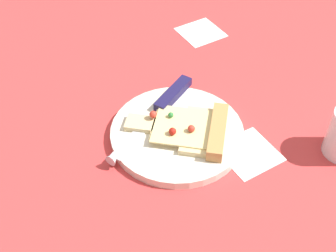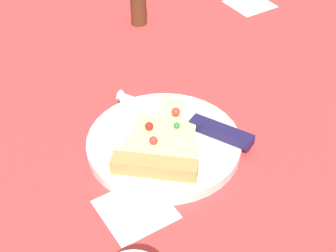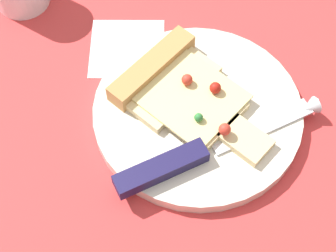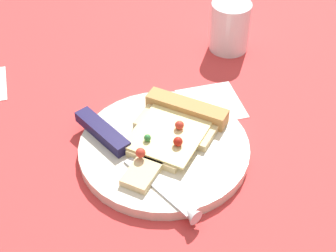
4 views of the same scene
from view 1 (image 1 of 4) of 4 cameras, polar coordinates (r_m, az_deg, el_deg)
ground_plane at (r=81.28cm, az=4.19°, el=-0.72°), size 136.43×136.43×3.00cm
plate at (r=77.52cm, az=1.21°, el=-0.99°), size 23.21×23.21×1.60cm
pizza_slice at (r=76.14cm, az=3.12°, el=-0.40°), size 17.37×18.20×2.61cm
knife at (r=79.99cm, az=-1.06°, el=2.21°), size 12.55×22.43×2.45cm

